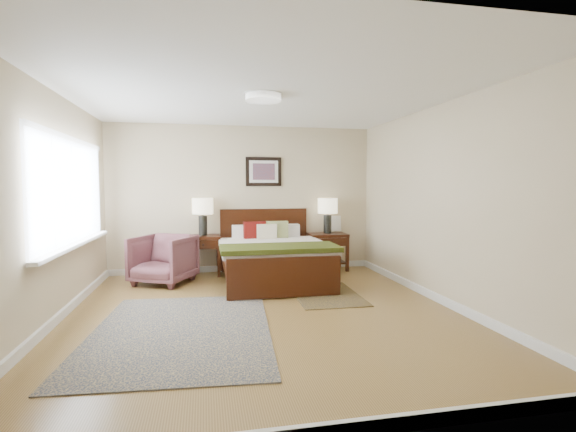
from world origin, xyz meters
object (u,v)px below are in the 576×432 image
Objects in this scene: nightstand_left at (203,243)px; nightstand_right at (328,248)px; lamp_right at (328,209)px; armchair at (163,259)px; rug_persian at (182,330)px; lamp_left at (203,209)px; bed at (272,250)px.

nightstand_right is at bearing 0.22° from nightstand_left.
nightstand_right is at bearing -90.00° from lamp_right.
armchair reaches higher than nightstand_right.
nightstand_left reaches higher than nightstand_right.
nightstand_right reaches higher than rug_persian.
nightstand_right is 1.06× the size of lamp_left.
lamp_left reaches higher than bed.
lamp_left reaches higher than armchair.
nightstand_left is 0.26× the size of rug_persian.
lamp_left is 0.24× the size of rug_persian.
nightstand_right is at bearing 37.61° from armchair.
bed is 2.98× the size of nightstand_left.
lamp_right is 2.86m from armchair.
nightstand_left is 0.56m from lamp_left.
armchair is (-0.59, -0.52, -0.72)m from lamp_left.
armchair is (-2.73, -0.52, -0.70)m from lamp_right.
nightstand_left is 0.79m from armchair.
nightstand_right is 2.77m from armchair.
nightstand_right is 3.60m from rug_persian.
bed is 2.43× the size of armchair.
armchair reaches higher than nightstand_left.
nightstand_left reaches higher than rug_persian.
nightstand_right is 1.06× the size of lamp_right.
lamp_right is at bearing 0.59° from nightstand_left.
armchair is at bearing -140.08° from nightstand_left.
lamp_left is at bearing 89.63° from rug_persian.
rug_persian is at bearing -53.15° from armchair.
bed is 1.32m from nightstand_right.
lamp_left is at bearing 68.33° from armchair.
lamp_right is 0.24× the size of rug_persian.
nightstand_left is at bearing 89.60° from rug_persian.
nightstand_left is 2.75m from rug_persian.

